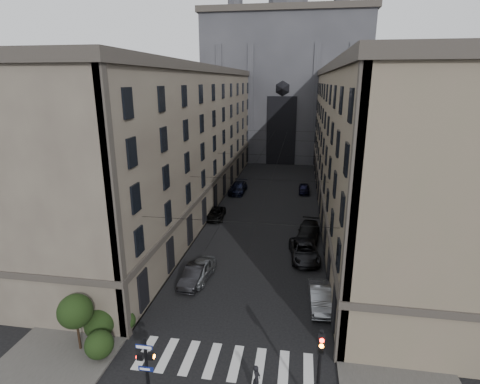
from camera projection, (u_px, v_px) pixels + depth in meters
The scene contains 19 objects.
sidewalk_left at pixel (196, 202), 54.48m from camera, with size 7.00×80.00×0.15m, color #383533.
sidewalk_right at pixel (345, 209), 51.23m from camera, with size 7.00×80.00×0.15m, color #383533.
zebra_crossing at pixel (224, 361), 23.56m from camera, with size 11.00×3.20×0.01m, color beige.
building_left at pixel (174, 138), 52.30m from camera, with size 13.60×60.60×18.85m.
building_right at pixel (374, 143), 48.12m from camera, with size 13.60×60.60×18.85m.
gothic_tower at pixel (285, 77), 84.64m from camera, with size 35.00×23.00×58.00m.
pedestrian_signal_left at pixel (146, 364), 20.13m from camera, with size 1.02×0.38×4.00m.
traffic_light_right at pixel (320, 364), 18.84m from camera, with size 0.34×0.50×5.20m.
shrub_cluster at pixel (93, 323), 24.40m from camera, with size 3.90×4.40×3.90m.
tram_wires at pixel (269, 156), 50.46m from camera, with size 14.00×60.00×0.43m.
car_left_near at pixel (200, 270), 33.22m from camera, with size 1.91×4.76×1.62m, color slate.
car_left_midnear at pixel (194, 275), 32.51m from camera, with size 1.59×4.56×1.50m, color black.
car_left_midfar at pixel (216, 214), 47.85m from camera, with size 2.15×4.67×1.30m, color black.
car_left_far at pixel (238, 188), 58.89m from camera, with size 2.32×5.70×1.65m, color black.
car_right_near at pixel (320, 297), 29.19m from camera, with size 1.66×4.75×1.57m, color slate.
car_right_midnear at pixel (304, 251), 36.97m from camera, with size 2.68×5.82×1.62m, color black.
car_right_midfar at pixel (308, 231), 41.84m from camera, with size 2.26×5.57×1.62m, color black.
car_right_far at pixel (304, 189), 58.81m from camera, with size 1.67×4.14×1.41m, color black.
pedestrian at pixel (257, 379), 21.06m from camera, with size 0.63×0.41×1.73m, color black.
Camera 1 is at (4.16, -14.10, 16.98)m, focal length 28.00 mm.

